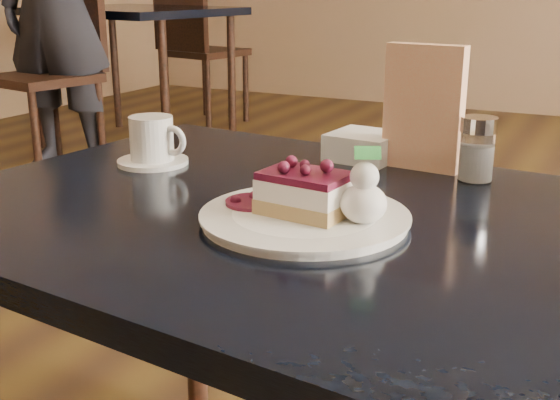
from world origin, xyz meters
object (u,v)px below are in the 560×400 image
at_px(main_table, 321,263).
at_px(cheesecake_slice, 305,193).
at_px(dessert_plate, 305,218).
at_px(bg_table_far_left, 140,131).
at_px(patron, 55,1).
at_px(coffee_set, 153,143).

distance_m(main_table, cheesecake_slice, 0.12).
distance_m(main_table, dessert_plate, 0.09).
xyz_separation_m(bg_table_far_left, patron, (0.02, -0.66, 0.81)).
bearing_deg(main_table, cheesecake_slice, -90.00).
distance_m(dessert_plate, cheesecake_slice, 0.03).
xyz_separation_m(coffee_set, bg_table_far_left, (-2.05, 2.54, -0.65)).
xyz_separation_m(dessert_plate, patron, (-2.38, 2.04, 0.19)).
height_order(main_table, bg_table_far_left, bg_table_far_left).
distance_m(main_table, coffee_set, 0.39).
distance_m(main_table, patron, 3.12).
relative_size(dessert_plate, bg_table_far_left, 0.13).
relative_size(dessert_plate, cheesecake_slice, 2.24).
height_order(coffee_set, bg_table_far_left, bg_table_far_left).
bearing_deg(cheesecake_slice, patron, 145.14).
bearing_deg(cheesecake_slice, coffee_set, 162.11).
xyz_separation_m(dessert_plate, bg_table_far_left, (-2.41, 2.70, -0.62)).
height_order(cheesecake_slice, patron, patron).
bearing_deg(dessert_plate, bg_table_far_left, 131.76).
height_order(dessert_plate, bg_table_far_left, bg_table_far_left).
relative_size(main_table, coffee_set, 9.13).
bearing_deg(patron, coffee_set, -48.38).
distance_m(main_table, bg_table_far_left, 3.63).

